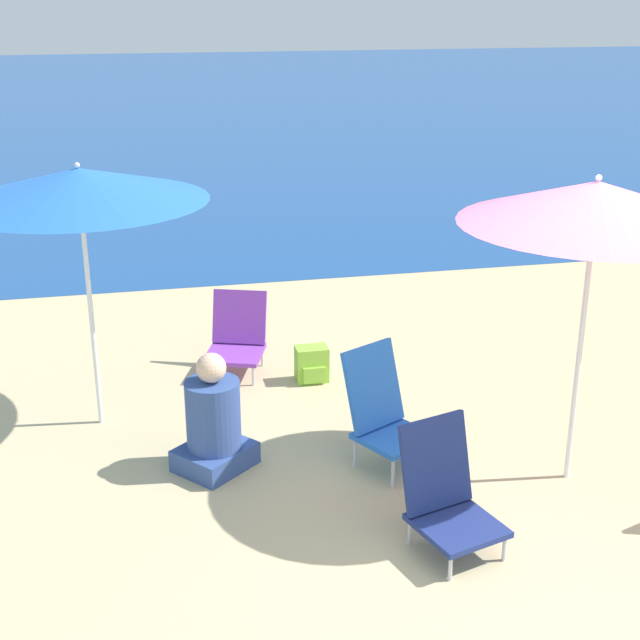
{
  "coord_description": "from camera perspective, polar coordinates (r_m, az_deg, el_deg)",
  "views": [
    {
      "loc": [
        -2.44,
        -4.26,
        3.16
      ],
      "look_at": [
        -1.2,
        1.4,
        1.0
      ],
      "focal_mm": 50.0,
      "sensor_mm": 36.0,
      "label": 1
    }
  ],
  "objects": [
    {
      "name": "ground_plane",
      "position": [
        5.83,
        15.02,
        -13.14
      ],
      "size": [
        60.0,
        60.0,
        0.0
      ],
      "primitive_type": "plane",
      "color": "#C6B284"
    },
    {
      "name": "sea_water",
      "position": [
        29.89,
        -7.8,
        14.17
      ],
      "size": [
        60.0,
        40.0,
        0.01
      ],
      "color": "#19478C",
      "rests_on": "ground"
    },
    {
      "name": "beach_umbrella_pink",
      "position": [
        5.78,
        17.25,
        7.16
      ],
      "size": [
        1.71,
        1.71,
        2.1
      ],
      "color": "white",
      "rests_on": "ground"
    },
    {
      "name": "beach_umbrella_blue",
      "position": [
        6.56,
        -15.18,
        8.34
      ],
      "size": [
        1.84,
        1.84,
        2.02
      ],
      "color": "white",
      "rests_on": "ground"
    },
    {
      "name": "beach_chair_purple",
      "position": [
        7.81,
        -5.33,
        -1.04
      ],
      "size": [
        0.64,
        0.7,
        0.68
      ],
      "rotation": [
        0.0,
        0.0,
        -0.33
      ],
      "color": "silver",
      "rests_on": "ground"
    },
    {
      "name": "beach_chair_navy",
      "position": [
        5.46,
        8.04,
        -10.88
      ],
      "size": [
        0.6,
        0.67,
        0.76
      ],
      "rotation": [
        0.0,
        0.0,
        0.29
      ],
      "color": "silver",
      "rests_on": "ground"
    },
    {
      "name": "beach_chair_blue",
      "position": [
        6.25,
        4.01,
        -5.73
      ],
      "size": [
        0.65,
        0.69,
        0.84
      ],
      "rotation": [
        0.0,
        0.0,
        0.49
      ],
      "color": "silver",
      "rests_on": "ground"
    },
    {
      "name": "person_seated_near",
      "position": [
        6.23,
        -6.82,
        -6.6
      ],
      "size": [
        0.65,
        0.64,
        0.86
      ],
      "rotation": [
        0.0,
        0.0,
        -0.87
      ],
      "color": "#334C8C",
      "rests_on": "ground"
    },
    {
      "name": "backpack_lime",
      "position": [
        7.61,
        -0.53,
        -2.86
      ],
      "size": [
        0.27,
        0.21,
        0.31
      ],
      "color": "#8ECC3D",
      "rests_on": "ground"
    }
  ]
}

